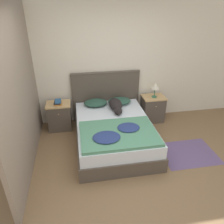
{
  "coord_description": "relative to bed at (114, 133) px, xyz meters",
  "views": [
    {
      "loc": [
        -0.63,
        -2.42,
        2.55
      ],
      "look_at": [
        0.01,
        1.26,
        0.59
      ],
      "focal_mm": 35.0,
      "sensor_mm": 36.0,
      "label": 1
    }
  ],
  "objects": [
    {
      "name": "nightstand_left",
      "position": [
        -1.05,
        0.75,
        0.06
      ],
      "size": [
        0.5,
        0.41,
        0.6
      ],
      "color": "#4C4238",
      "rests_on": "ground_plane"
    },
    {
      "name": "ground_plane",
      "position": [
        -0.01,
        -1.06,
        -0.24
      ],
      "size": [
        16.0,
        16.0,
        0.0
      ],
      "primitive_type": "plane",
      "color": "brown"
    },
    {
      "name": "pillow_right",
      "position": [
        0.26,
        0.74,
        0.32
      ],
      "size": [
        0.49,
        0.36,
        0.13
      ],
      "color": "#284C3D",
      "rests_on": "bed"
    },
    {
      "name": "quilt",
      "position": [
        -0.01,
        -0.46,
        0.28
      ],
      "size": [
        1.29,
        0.93,
        0.09
      ],
      "color": "#4C8466",
      "rests_on": "bed"
    },
    {
      "name": "nightstand_right",
      "position": [
        1.05,
        0.75,
        0.06
      ],
      "size": [
        0.5,
        0.41,
        0.6
      ],
      "color": "#4C4238",
      "rests_on": "ground_plane"
    },
    {
      "name": "bed",
      "position": [
        0.0,
        0.0,
        0.0
      ],
      "size": [
        1.43,
        1.94,
        0.49
      ],
      "color": "#4C4238",
      "rests_on": "ground_plane"
    },
    {
      "name": "wall_side_left",
      "position": [
        -1.49,
        -0.01,
        1.03
      ],
      "size": [
        0.06,
        3.1,
        2.55
      ],
      "color": "gray",
      "rests_on": "ground_plane"
    },
    {
      "name": "headboard",
      "position": [
        0.0,
        0.99,
        0.36
      ],
      "size": [
        1.51,
        0.06,
        1.16
      ],
      "color": "#4C4238",
      "rests_on": "ground_plane"
    },
    {
      "name": "table_lamp",
      "position": [
        1.05,
        0.73,
        0.61
      ],
      "size": [
        0.19,
        0.19,
        0.34
      ],
      "color": "#336B4C",
      "rests_on": "nightstand_right"
    },
    {
      "name": "book_stack",
      "position": [
        -1.04,
        0.74,
        0.39
      ],
      "size": [
        0.16,
        0.23,
        0.07
      ],
      "color": "orange",
      "rests_on": "nightstand_left"
    },
    {
      "name": "rug",
      "position": [
        1.3,
        -0.56,
        -0.24
      ],
      "size": [
        0.99,
        0.79,
        0.0
      ],
      "color": "#604C75",
      "rests_on": "ground_plane"
    },
    {
      "name": "dog",
      "position": [
        0.13,
        0.49,
        0.34
      ],
      "size": [
        0.26,
        0.69,
        0.2
      ],
      "color": "black",
      "rests_on": "bed"
    },
    {
      "name": "wall_back",
      "position": [
        -0.01,
        1.07,
        1.03
      ],
      "size": [
        9.0,
        0.06,
        2.55
      ],
      "color": "beige",
      "rests_on": "ground_plane"
    },
    {
      "name": "pillow_left",
      "position": [
        -0.26,
        0.74,
        0.32
      ],
      "size": [
        0.49,
        0.36,
        0.13
      ],
      "color": "#284C3D",
      "rests_on": "bed"
    }
  ]
}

